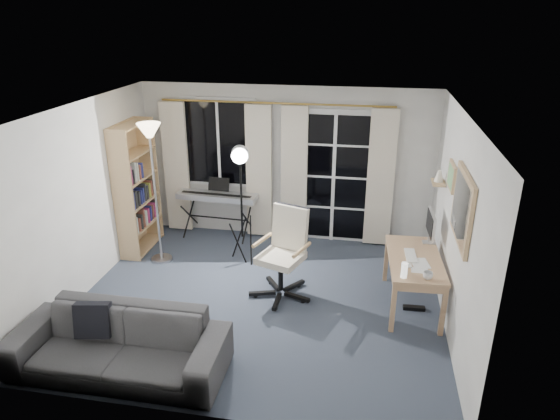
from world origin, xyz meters
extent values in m
cube|color=#384152|center=(0.00, 0.00, -0.01)|extent=(4.50, 4.00, 0.02)
cube|color=white|center=(-1.05, 1.98, 1.50)|extent=(1.20, 0.06, 1.40)
cube|color=black|center=(-1.05, 1.95, 1.50)|extent=(1.10, 0.02, 1.30)
cube|color=white|center=(-1.05, 1.94, 1.50)|extent=(0.04, 0.03, 1.30)
cube|color=white|center=(0.75, 1.98, 1.02)|extent=(1.32, 0.06, 2.11)
cube|color=black|center=(0.45, 1.95, 1.02)|extent=(0.55, 0.02, 1.95)
cube|color=black|center=(1.05, 1.95, 1.02)|extent=(0.55, 0.02, 1.95)
cube|color=white|center=(0.75, 1.94, 1.02)|extent=(0.05, 0.04, 2.05)
cube|color=white|center=(0.75, 1.94, 0.55)|extent=(1.15, 0.03, 0.03)
cube|color=white|center=(0.75, 1.94, 1.05)|extent=(1.15, 0.03, 0.03)
cube|color=white|center=(0.75, 1.94, 1.55)|extent=(1.15, 0.03, 0.03)
cylinder|color=gold|center=(-0.15, 1.90, 2.15)|extent=(3.50, 0.03, 0.03)
cube|color=beige|center=(-1.75, 1.88, 1.08)|extent=(0.40, 0.07, 2.10)
cube|color=beige|center=(-0.40, 1.88, 1.08)|extent=(0.40, 0.07, 2.10)
cube|color=beige|center=(0.15, 1.88, 1.08)|extent=(0.40, 0.07, 2.10)
cube|color=beige|center=(1.45, 1.88, 1.08)|extent=(0.40, 0.07, 2.10)
cube|color=tan|center=(-2.09, 0.70, 0.97)|extent=(0.31, 0.03, 1.95)
cube|color=tan|center=(-2.09, 1.58, 0.97)|extent=(0.31, 0.03, 1.95)
cube|color=tan|center=(-2.23, 1.14, 0.97)|extent=(0.03, 0.88, 1.95)
cube|color=tan|center=(-2.09, 1.14, 0.03)|extent=(0.32, 0.88, 0.02)
cube|color=tan|center=(-2.09, 1.14, 0.39)|extent=(0.32, 0.88, 0.02)
cube|color=tan|center=(-2.09, 1.14, 0.76)|extent=(0.32, 0.88, 0.02)
cube|color=tan|center=(-2.09, 1.14, 1.13)|extent=(0.32, 0.88, 0.02)
cube|color=tan|center=(-2.09, 1.14, 1.50)|extent=(0.32, 0.88, 0.02)
cube|color=tan|center=(-2.09, 1.14, 1.92)|extent=(0.32, 0.88, 0.02)
cube|color=white|center=(-2.07, 0.78, 0.53)|extent=(0.22, 0.06, 0.25)
cube|color=#99503F|center=(-2.07, 0.88, 0.50)|extent=(0.22, 0.04, 0.20)
cube|color=#333333|center=(-2.07, 0.96, 0.51)|extent=(0.22, 0.04, 0.22)
cube|color=#99503F|center=(-2.07, 1.03, 0.55)|extent=(0.22, 0.04, 0.29)
cube|color=white|center=(-2.07, 1.11, 0.51)|extent=(0.22, 0.05, 0.23)
cube|color=#C3377A|center=(-2.07, 1.20, 0.52)|extent=(0.22, 0.04, 0.23)
cube|color=navy|center=(-2.07, 1.27, 0.52)|extent=(0.22, 0.05, 0.24)
cube|color=#99503F|center=(-2.07, 1.36, 0.51)|extent=(0.22, 0.03, 0.22)
cube|color=#C3377A|center=(-2.07, 1.43, 0.52)|extent=(0.22, 0.05, 0.23)
cube|color=#333333|center=(-2.07, 1.52, 0.53)|extent=(0.22, 0.03, 0.26)
cube|color=navy|center=(-2.07, 0.78, 0.90)|extent=(0.22, 0.03, 0.27)
cube|color=#333333|center=(-2.07, 0.85, 0.90)|extent=(0.22, 0.06, 0.26)
cube|color=#333333|center=(-2.07, 0.95, 0.88)|extent=(0.22, 0.04, 0.22)
cube|color=navy|center=(-2.07, 1.02, 0.88)|extent=(0.22, 0.03, 0.21)
cube|color=navy|center=(-2.07, 1.09, 0.88)|extent=(0.22, 0.04, 0.23)
cube|color=#333333|center=(-2.07, 1.17, 0.90)|extent=(0.22, 0.03, 0.27)
cube|color=#333333|center=(-2.07, 1.24, 0.88)|extent=(0.22, 0.05, 0.21)
cube|color=#A9AE41|center=(-2.07, 1.32, 0.88)|extent=(0.22, 0.04, 0.23)
cube|color=#99503F|center=(-2.07, 1.40, 0.89)|extent=(0.22, 0.03, 0.24)
cube|color=#333333|center=(-2.07, 1.47, 0.88)|extent=(0.22, 0.03, 0.23)
cube|color=#C3377A|center=(-2.07, 0.78, 1.28)|extent=(0.22, 0.04, 0.28)
cube|color=#333333|center=(-2.07, 0.86, 1.25)|extent=(0.22, 0.03, 0.21)
cube|color=white|center=(-2.07, 0.92, 1.29)|extent=(0.22, 0.03, 0.29)
cube|color=white|center=(-2.07, 0.99, 1.27)|extent=(0.22, 0.03, 0.27)
cube|color=#99503F|center=(-2.07, 1.07, 1.25)|extent=(0.22, 0.03, 0.22)
cube|color=navy|center=(-2.07, 1.14, 1.25)|extent=(0.22, 0.04, 0.22)
cylinder|color=#B2B2B7|center=(-1.65, 0.80, 0.02)|extent=(0.37, 0.37, 0.03)
cylinder|color=#B2B2B7|center=(-1.65, 0.80, 0.97)|extent=(0.04, 0.04, 1.88)
cone|color=#FFE5B2|center=(-1.65, 0.80, 1.93)|extent=(0.39, 0.39, 0.19)
cylinder|color=black|center=(-1.52, 1.73, 0.34)|extent=(0.06, 0.61, 0.55)
cylinder|color=black|center=(-1.52, 1.73, 0.34)|extent=(0.06, 0.61, 0.55)
cylinder|color=black|center=(-0.55, 1.67, 0.34)|extent=(0.06, 0.61, 0.55)
cylinder|color=black|center=(-0.55, 1.67, 0.34)|extent=(0.06, 0.61, 0.55)
cylinder|color=black|center=(-1.04, 1.70, 0.34)|extent=(0.97, 0.07, 0.02)
cube|color=silver|center=(-1.04, 1.70, 0.71)|extent=(1.28, 0.39, 0.09)
cube|color=white|center=(-1.04, 1.62, 0.74)|extent=(1.17, 0.20, 0.01)
cube|color=black|center=(-1.04, 1.66, 0.75)|extent=(1.13, 0.14, 0.01)
cube|color=black|center=(-1.03, 1.80, 0.88)|extent=(0.34, 0.09, 0.21)
cylinder|color=black|center=(-0.34, 1.00, 0.32)|extent=(0.08, 0.27, 0.71)
cylinder|color=black|center=(-0.53, 1.06, 0.32)|extent=(0.27, 0.10, 0.71)
cylinder|color=black|center=(-0.49, 0.86, 0.32)|extent=(0.21, 0.20, 0.71)
cylinder|color=black|center=(-0.45, 0.97, 1.02)|extent=(0.04, 0.04, 1.23)
cylinder|color=silver|center=(-0.44, 0.92, 1.63)|extent=(0.26, 0.18, 0.24)
cylinder|color=white|center=(-0.42, 0.85, 1.63)|extent=(0.20, 0.07, 0.20)
cube|color=black|center=(0.48, 0.06, 0.05)|extent=(0.35, 0.17, 0.04)
cylinder|color=black|center=(0.56, 0.04, 0.03)|extent=(0.07, 0.07, 0.05)
cube|color=black|center=(0.40, 0.33, 0.05)|extent=(0.25, 0.31, 0.04)
cylinder|color=black|center=(0.45, 0.40, 0.03)|extent=(0.07, 0.07, 0.05)
cube|color=black|center=(0.12, 0.34, 0.05)|extent=(0.24, 0.32, 0.04)
cylinder|color=black|center=(0.07, 0.41, 0.03)|extent=(0.07, 0.07, 0.05)
cube|color=black|center=(0.02, 0.08, 0.05)|extent=(0.35, 0.15, 0.04)
cylinder|color=black|center=(-0.06, 0.05, 0.03)|extent=(0.07, 0.07, 0.05)
cube|color=black|center=(0.25, -0.09, 0.05)|extent=(0.06, 0.35, 0.04)
cylinder|color=black|center=(0.25, -0.18, 0.03)|extent=(0.07, 0.07, 0.05)
cylinder|color=black|center=(0.25, 0.14, 0.30)|extent=(0.08, 0.08, 0.43)
cube|color=beige|center=(0.25, 0.14, 0.54)|extent=(0.64, 0.64, 0.09)
cube|color=beige|center=(0.33, 0.37, 0.87)|extent=(0.49, 0.28, 0.57)
cube|color=black|center=(0.35, 0.41, 0.89)|extent=(0.47, 0.25, 0.52)
cylinder|color=tan|center=(-0.01, 0.26, 0.72)|extent=(0.19, 0.42, 0.05)
cylinder|color=tan|center=(0.53, 0.07, 0.72)|extent=(0.19, 0.42, 0.05)
cube|color=tan|center=(1.88, 0.21, 0.65)|extent=(0.68, 1.27, 0.04)
cube|color=tan|center=(1.88, 0.21, 0.58)|extent=(0.64, 1.23, 0.09)
cube|color=tan|center=(1.63, -0.38, 0.31)|extent=(0.06, 0.06, 0.63)
cube|color=tan|center=(2.18, -0.36, 0.31)|extent=(0.06, 0.06, 0.63)
cube|color=tan|center=(1.58, 0.78, 0.31)|extent=(0.06, 0.06, 0.63)
cube|color=tan|center=(2.13, 0.81, 0.31)|extent=(0.06, 0.06, 0.63)
cube|color=silver|center=(2.08, 0.66, 0.67)|extent=(0.16, 0.11, 0.01)
cube|color=silver|center=(2.08, 0.66, 0.79)|extent=(0.04, 0.03, 0.19)
cube|color=silver|center=(2.08, 0.66, 0.93)|extent=(0.05, 0.48, 0.30)
cube|color=black|center=(2.06, 0.66, 0.93)|extent=(0.03, 0.44, 0.27)
cube|color=white|center=(1.83, 0.24, 0.67)|extent=(0.14, 0.38, 0.02)
cube|color=white|center=(1.80, -0.02, 0.67)|extent=(0.06, 0.09, 0.02)
cube|color=white|center=(1.93, 0.07, 0.67)|extent=(0.24, 0.30, 0.01)
cube|color=white|center=(1.91, -0.11, 0.66)|extent=(0.19, 0.14, 0.00)
cube|color=black|center=(1.74, -0.20, 0.72)|extent=(0.05, 0.04, 0.11)
cylinder|color=white|center=(1.72, -0.29, 0.75)|extent=(0.07, 0.07, 0.18)
cube|color=black|center=(1.92, 0.12, 0.02)|extent=(0.27, 0.08, 0.04)
imported|color=silver|center=(1.98, -0.29, 0.72)|extent=(0.11, 0.09, 0.11)
cube|color=tan|center=(2.23, -0.35, 1.55)|extent=(0.04, 0.94, 0.74)
cube|color=white|center=(2.21, -0.35, 1.55)|extent=(0.01, 0.84, 0.64)
cube|color=tan|center=(2.23, 0.55, 1.60)|extent=(0.03, 0.42, 0.32)
cube|color=teal|center=(2.21, 0.55, 1.60)|extent=(0.00, 0.36, 0.26)
cube|color=tan|center=(2.16, 1.05, 1.35)|extent=(0.16, 0.30, 0.02)
cone|color=beige|center=(2.16, 1.05, 1.44)|extent=(0.12, 0.12, 0.15)
imported|color=#353437|center=(-1.09, -1.55, 0.42)|extent=(2.15, 0.63, 0.84)
cube|color=black|center=(-1.40, -1.45, 0.50)|extent=(0.39, 0.26, 0.38)
camera|label=1|loc=(1.23, -5.32, 3.44)|focal=32.00mm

